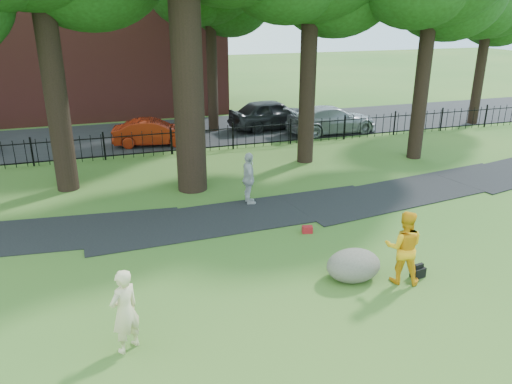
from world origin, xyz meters
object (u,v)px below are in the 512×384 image
object	(u,v)px
woman	(125,311)
red_sedan	(153,132)
man	(404,247)
boulder	(354,263)

from	to	relation	value
woman	red_sedan	size ratio (longest dim) A/B	0.46
man	red_sedan	world-z (taller)	man
woman	boulder	size ratio (longest dim) A/B	1.27
woman	red_sedan	distance (m)	16.04
boulder	woman	bearing A→B (deg)	-169.04
man	woman	bearing A→B (deg)	33.13
woman	boulder	xyz separation A→B (m)	(5.70, 1.10, -0.49)
woman	boulder	world-z (taller)	woman
woman	man	xyz separation A→B (m)	(6.77, 0.59, 0.05)
man	boulder	bearing A→B (deg)	2.31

